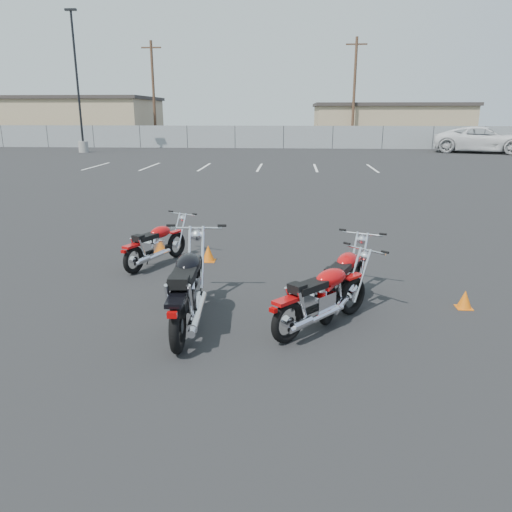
# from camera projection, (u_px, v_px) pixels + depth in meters

# --- Properties ---
(ground) EXTENTS (120.00, 120.00, 0.00)m
(ground) POSITION_uv_depth(u_px,v_px,m) (240.00, 308.00, 7.56)
(ground) COLOR black
(ground) RESTS_ON ground
(motorcycle_front_red) EXTENTS (1.12, 1.78, 0.90)m
(motorcycle_front_red) POSITION_uv_depth(u_px,v_px,m) (156.00, 245.00, 9.57)
(motorcycle_front_red) COLOR black
(motorcycle_front_red) RESTS_ON ground
(motorcycle_second_black) EXTENTS (0.93, 2.42, 1.18)m
(motorcycle_second_black) POSITION_uv_depth(u_px,v_px,m) (188.00, 288.00, 6.81)
(motorcycle_second_black) COLOR black
(motorcycle_second_black) RESTS_ON ground
(motorcycle_third_red) EXTENTS (1.63, 1.72, 0.98)m
(motorcycle_third_red) POSITION_uv_depth(u_px,v_px,m) (323.00, 297.00, 6.74)
(motorcycle_third_red) COLOR black
(motorcycle_third_red) RESTS_ON ground
(motorcycle_rear_red) EXTENTS (1.17, 1.98, 0.99)m
(motorcycle_rear_red) POSITION_uv_depth(u_px,v_px,m) (344.00, 279.00, 7.45)
(motorcycle_rear_red) COLOR black
(motorcycle_rear_red) RESTS_ON ground
(training_cone_near) EXTENTS (0.23, 0.23, 0.28)m
(training_cone_near) POSITION_uv_depth(u_px,v_px,m) (465.00, 299.00, 7.52)
(training_cone_near) COLOR orange
(training_cone_near) RESTS_ON ground
(training_cone_extra) EXTENTS (0.27, 0.27, 0.32)m
(training_cone_extra) POSITION_uv_depth(u_px,v_px,m) (208.00, 253.00, 9.90)
(training_cone_extra) COLOR orange
(training_cone_extra) RESTS_ON ground
(light_pole_west) EXTENTS (0.80, 0.70, 9.72)m
(light_pole_west) POSITION_uv_depth(u_px,v_px,m) (81.00, 117.00, 36.25)
(light_pole_west) COLOR gray
(light_pole_west) RESTS_ON ground
(chainlink_fence) EXTENTS (80.06, 0.06, 1.80)m
(chainlink_fence) POSITION_uv_depth(u_px,v_px,m) (284.00, 137.00, 40.85)
(chainlink_fence) COLOR gray
(chainlink_fence) RESTS_ON ground
(tan_building_west) EXTENTS (18.40, 10.40, 4.30)m
(tan_building_west) POSITION_uv_depth(u_px,v_px,m) (60.00, 120.00, 48.72)
(tan_building_west) COLOR tan
(tan_building_west) RESTS_ON ground
(tan_building_east) EXTENTS (14.40, 9.40, 3.70)m
(tan_building_east) POSITION_uv_depth(u_px,v_px,m) (388.00, 123.00, 48.52)
(tan_building_east) COLOR tan
(tan_building_east) RESTS_ON ground
(utility_pole_b) EXTENTS (1.80, 0.24, 9.00)m
(utility_pole_b) POSITION_uv_depth(u_px,v_px,m) (153.00, 91.00, 45.41)
(utility_pole_b) COLOR #452E20
(utility_pole_b) RESTS_ON ground
(utility_pole_c) EXTENTS (1.80, 0.24, 9.00)m
(utility_pole_c) POSITION_uv_depth(u_px,v_px,m) (354.00, 90.00, 43.22)
(utility_pole_c) COLOR #452E20
(utility_pole_c) RESTS_ON ground
(parking_line_stripes) EXTENTS (15.12, 4.00, 0.01)m
(parking_line_stripes) POSITION_uv_depth(u_px,v_px,m) (232.00, 167.00, 26.89)
(parking_line_stripes) COLOR silver
(parking_line_stripes) RESTS_ON ground
(white_van) EXTENTS (5.47, 8.36, 2.95)m
(white_van) POSITION_uv_depth(u_px,v_px,m) (483.00, 132.00, 36.15)
(white_van) COLOR white
(white_van) RESTS_ON ground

